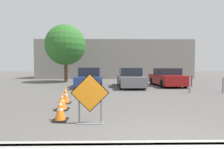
{
  "coord_description": "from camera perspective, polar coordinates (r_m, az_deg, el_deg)",
  "views": [
    {
      "loc": [
        -1.11,
        -3.12,
        1.52
      ],
      "look_at": [
        -0.84,
        12.22,
        0.86
      ],
      "focal_mm": 28.0,
      "sensor_mm": 36.0,
      "label": 1
    }
  ],
  "objects": [
    {
      "name": "traffic_cone_nearest",
      "position": [
        5.27,
        -16.58,
        -10.92
      ],
      "size": [
        0.41,
        0.41,
        0.64
      ],
      "color": "black",
      "rests_on": "ground_plane"
    },
    {
      "name": "street_tree_behind_lot",
      "position": [
        18.23,
        -14.91,
        9.26
      ],
      "size": [
        4.0,
        4.0,
        5.72
      ],
      "color": "#513823",
      "rests_on": "ground_plane"
    },
    {
      "name": "traffic_cone_third",
      "position": [
        7.66,
        -14.98,
        -6.35
      ],
      "size": [
        0.44,
        0.44,
        0.74
      ],
      "color": "black",
      "rests_on": "ground_plane"
    },
    {
      "name": "building_facade_backdrop",
      "position": [
        24.85,
        0.78,
        4.8
      ],
      "size": [
        20.58,
        5.0,
        5.08
      ],
      "color": "gray",
      "rests_on": "ground_plane"
    },
    {
      "name": "parked_car_third",
      "position": [
        14.79,
        17.58,
        -0.98
      ],
      "size": [
        2.09,
        4.28,
        1.43
      ],
      "rotation": [
        0.0,
        0.0,
        3.19
      ],
      "color": "maroon",
      "rests_on": "ground_plane"
    },
    {
      "name": "curb_lip",
      "position": [
        3.62,
        18.19,
        -21.36
      ],
      "size": [
        31.11,
        0.2,
        0.14
      ],
      "color": "#999993",
      "rests_on": "ground_plane"
    },
    {
      "name": "traffic_cone_second",
      "position": [
        6.53,
        -16.06,
        -8.34
      ],
      "size": [
        0.47,
        0.47,
        0.64
      ],
      "color": "black",
      "rests_on": "ground_plane"
    },
    {
      "name": "bollard_second",
      "position": [
        12.09,
        32.54,
        -2.78
      ],
      "size": [
        0.12,
        0.12,
        0.95
      ],
      "color": "gray",
      "rests_on": "ground_plane"
    },
    {
      "name": "bollard_nearest",
      "position": [
        11.13,
        24.09,
        -3.0
      ],
      "size": [
        0.12,
        0.12,
        0.96
      ],
      "color": "gray",
      "rests_on": "ground_plane"
    },
    {
      "name": "ground_plane",
      "position": [
        13.26,
        3.8,
        -4.14
      ],
      "size": [
        96.0,
        96.0,
        0.0
      ],
      "primitive_type": "plane",
      "color": "#565451"
    },
    {
      "name": "parked_car_nearest",
      "position": [
        13.59,
        -7.2,
        -1.11
      ],
      "size": [
        1.82,
        4.28,
        1.48
      ],
      "rotation": [
        0.0,
        0.0,
        3.15
      ],
      "color": "navy",
      "rests_on": "ground_plane"
    },
    {
      "name": "parked_car_second",
      "position": [
        13.45,
        5.93,
        -1.21
      ],
      "size": [
        1.81,
        4.54,
        1.46
      ],
      "rotation": [
        0.0,
        0.0,
        3.15
      ],
      "color": "slate",
      "rests_on": "ground_plane"
    },
    {
      "name": "road_closed_sign",
      "position": [
        4.7,
        -7.23,
        -7.4
      ],
      "size": [
        1.03,
        0.2,
        1.35
      ],
      "color": "black",
      "rests_on": "ground_plane"
    }
  ]
}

